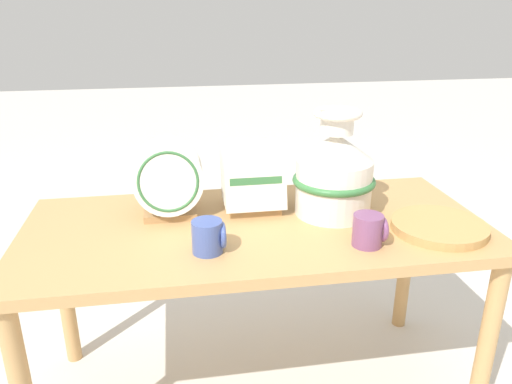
{
  "coord_description": "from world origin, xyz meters",
  "views": [
    {
      "loc": [
        -0.24,
        -1.44,
        1.34
      ],
      "look_at": [
        0.0,
        0.0,
        0.78
      ],
      "focal_mm": 35.0,
      "sensor_mm": 36.0,
      "label": 1
    }
  ],
  "objects_px": {
    "mug_plum_glaze": "(369,230)",
    "dish_rack_round_plates": "(169,185)",
    "ceramic_vase": "(334,172)",
    "mug_cobalt_glaze": "(209,237)",
    "dish_rack_square_plates": "(253,184)",
    "wicker_charger_stack": "(439,227)"
  },
  "relations": [
    {
      "from": "mug_plum_glaze",
      "to": "ceramic_vase",
      "type": "bearing_deg",
      "value": 97.45
    },
    {
      "from": "wicker_charger_stack",
      "to": "mug_cobalt_glaze",
      "type": "height_order",
      "value": "mug_cobalt_glaze"
    },
    {
      "from": "ceramic_vase",
      "to": "dish_rack_round_plates",
      "type": "bearing_deg",
      "value": 171.76
    },
    {
      "from": "dish_rack_round_plates",
      "to": "mug_plum_glaze",
      "type": "distance_m",
      "value": 0.66
    },
    {
      "from": "ceramic_vase",
      "to": "mug_plum_glaze",
      "type": "relative_size",
      "value": 3.68
    },
    {
      "from": "mug_cobalt_glaze",
      "to": "mug_plum_glaze",
      "type": "height_order",
      "value": "same"
    },
    {
      "from": "dish_rack_square_plates",
      "to": "wicker_charger_stack",
      "type": "bearing_deg",
      "value": -26.55
    },
    {
      "from": "ceramic_vase",
      "to": "mug_plum_glaze",
      "type": "distance_m",
      "value": 0.27
    },
    {
      "from": "mug_cobalt_glaze",
      "to": "dish_rack_round_plates",
      "type": "bearing_deg",
      "value": 110.4
    },
    {
      "from": "ceramic_vase",
      "to": "dish_rack_square_plates",
      "type": "relative_size",
      "value": 1.57
    },
    {
      "from": "dish_rack_round_plates",
      "to": "wicker_charger_stack",
      "type": "xyz_separation_m",
      "value": [
        0.82,
        -0.27,
        -0.09
      ]
    },
    {
      "from": "dish_rack_square_plates",
      "to": "mug_plum_glaze",
      "type": "height_order",
      "value": "dish_rack_square_plates"
    },
    {
      "from": "dish_rack_square_plates",
      "to": "wicker_charger_stack",
      "type": "height_order",
      "value": "dish_rack_square_plates"
    },
    {
      "from": "dish_rack_square_plates",
      "to": "mug_cobalt_glaze",
      "type": "bearing_deg",
      "value": -120.3
    },
    {
      "from": "dish_rack_square_plates",
      "to": "mug_plum_glaze",
      "type": "relative_size",
      "value": 2.35
    },
    {
      "from": "wicker_charger_stack",
      "to": "dish_rack_round_plates",
      "type": "bearing_deg",
      "value": 162.07
    },
    {
      "from": "mug_plum_glaze",
      "to": "wicker_charger_stack",
      "type": "bearing_deg",
      "value": 12.61
    },
    {
      "from": "mug_cobalt_glaze",
      "to": "mug_plum_glaze",
      "type": "xyz_separation_m",
      "value": [
        0.46,
        -0.03,
        0.0
      ]
    },
    {
      "from": "dish_rack_round_plates",
      "to": "mug_plum_glaze",
      "type": "relative_size",
      "value": 2.59
    },
    {
      "from": "mug_plum_glaze",
      "to": "dish_rack_round_plates",
      "type": "bearing_deg",
      "value": 150.43
    },
    {
      "from": "dish_rack_round_plates",
      "to": "dish_rack_square_plates",
      "type": "distance_m",
      "value": 0.28
    },
    {
      "from": "dish_rack_square_plates",
      "to": "mug_plum_glaze",
      "type": "bearing_deg",
      "value": -48.54
    }
  ]
}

